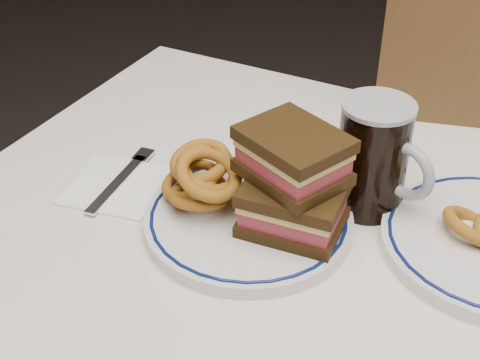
% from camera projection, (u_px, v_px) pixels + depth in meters
% --- Properties ---
extents(dining_table, '(1.27, 0.87, 0.75)m').
position_uv_depth(dining_table, '(396.00, 338.00, 0.85)').
color(dining_table, silver).
rests_on(dining_table, floor).
extents(main_plate, '(0.27, 0.27, 0.02)m').
position_uv_depth(main_plate, '(248.00, 219.00, 0.87)').
color(main_plate, silver).
rests_on(main_plate, dining_table).
extents(reuben_sandwich, '(0.15, 0.14, 0.13)m').
position_uv_depth(reuben_sandwich, '(293.00, 182.00, 0.81)').
color(reuben_sandwich, black).
rests_on(reuben_sandwich, main_plate).
extents(onion_rings_main, '(0.12, 0.12, 0.10)m').
position_uv_depth(onion_rings_main, '(202.00, 178.00, 0.87)').
color(onion_rings_main, brown).
rests_on(onion_rings_main, main_plate).
extents(ketchup_ramekin, '(0.05, 0.05, 0.03)m').
position_uv_depth(ketchup_ramekin, '(266.00, 162.00, 0.94)').
color(ketchup_ramekin, silver).
rests_on(ketchup_ramekin, main_plate).
extents(beer_mug, '(0.14, 0.09, 0.16)m').
position_uv_depth(beer_mug, '(374.00, 157.00, 0.86)').
color(beer_mug, black).
rests_on(beer_mug, dining_table).
extents(napkin_fork, '(0.15, 0.17, 0.01)m').
position_uv_depth(napkin_fork, '(118.00, 184.00, 0.95)').
color(napkin_fork, white).
rests_on(napkin_fork, dining_table).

